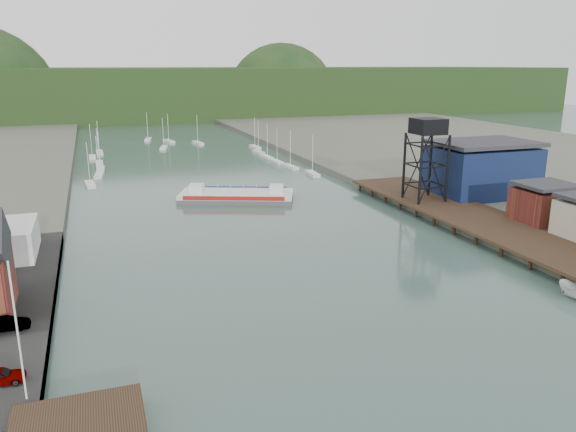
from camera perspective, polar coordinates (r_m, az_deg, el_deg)
ground at (r=52.20m, az=15.11°, el=-18.09°), size 600.00×600.00×0.00m
east_land at (r=167.44m, az=26.11°, el=3.96°), size 120.00×400.00×3.20m
east_pier at (r=105.48m, az=18.28°, el=-0.02°), size 14.00×70.00×2.45m
flagpole at (r=50.33m, az=-25.78°, el=-10.58°), size 0.16×0.16×12.00m
lift_tower at (r=112.26m, az=14.02°, el=8.34°), size 6.50×6.50×16.00m
blue_shed at (r=123.79m, az=19.12°, el=4.53°), size 20.50×14.50×11.30m
marina_sailboats at (r=177.99m, az=-10.59°, el=5.95°), size 57.71×92.65×0.90m
distant_hills at (r=337.93m, az=-15.77°, el=11.63°), size 500.00×120.00×80.00m
chain_ferry at (r=120.33m, az=-5.25°, el=2.07°), size 25.70×17.55×3.44m
car_west_b at (r=65.55m, az=-26.62°, el=-9.78°), size 4.33×1.54×1.42m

